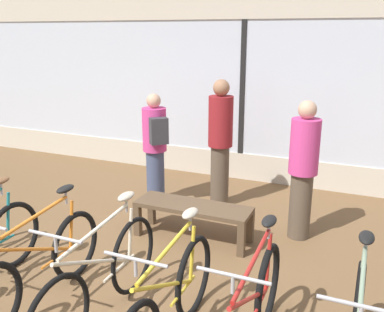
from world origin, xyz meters
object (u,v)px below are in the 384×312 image
customer_near_rack (155,145)px  customer_by_window (220,141)px  bicycle_center_right (169,305)px  display_bench (193,211)px  bicycle_center_left (38,267)px  customer_mid_floor (303,168)px  bicycle_center (101,280)px

customer_near_rack → customer_by_window: bearing=16.1°
customer_near_rack → customer_by_window: 0.93m
bicycle_center_right → display_bench: size_ratio=1.24×
bicycle_center_left → customer_mid_floor: bearing=49.9°
bicycle_center_right → customer_mid_floor: customer_mid_floor is taller
bicycle_center_left → customer_mid_floor: size_ratio=1.06×
bicycle_center_left → bicycle_center_right: bicycle_center_right is taller
display_bench → customer_near_rack: bearing=137.8°
bicycle_center → customer_by_window: size_ratio=1.00×
bicycle_center → customer_by_window: 2.90m
customer_by_window → bicycle_center_right: bearing=-77.8°
bicycle_center → display_bench: 1.73m
bicycle_center_left → bicycle_center: 0.67m
bicycle_center_right → customer_by_window: customer_by_window is taller
customer_mid_floor → bicycle_center_left: bearing=-130.1°
customer_by_window → display_bench: bearing=-86.7°
bicycle_center_right → bicycle_center_left: bearing=177.9°
bicycle_center_right → customer_mid_floor: 2.47m
display_bench → customer_mid_floor: (1.17, 0.55, 0.52)m
customer_near_rack → customer_by_window: customer_by_window is taller
customer_near_rack → bicycle_center_left: bearing=-85.9°
bicycle_center_left → bicycle_center_right: (1.33, -0.05, 0.01)m
customer_near_rack → customer_by_window: (0.89, 0.26, 0.10)m
customer_mid_floor → bicycle_center_right: bearing=-104.3°
bicycle_center_left → display_bench: 1.91m
bicycle_center → bicycle_center_right: bearing=-5.6°
bicycle_center_left → customer_near_rack: size_ratio=1.11×
customer_near_rack → display_bench: bearing=-42.2°
bicycle_center → customer_mid_floor: (1.27, 2.28, 0.47)m
display_bench → customer_by_window: bearing=93.3°
bicycle_center_left → display_bench: (0.77, 1.75, -0.02)m
bicycle_center → customer_near_rack: size_ratio=1.14×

